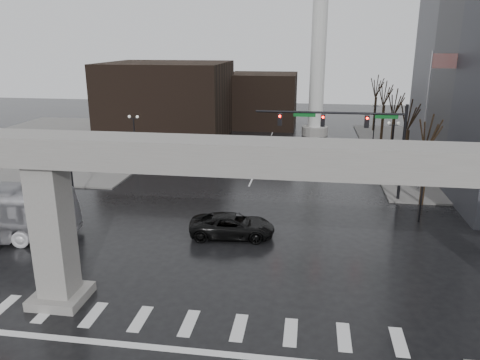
{
  "coord_description": "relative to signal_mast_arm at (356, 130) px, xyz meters",
  "views": [
    {
      "loc": [
        5.25,
        -19.66,
        12.89
      ],
      "look_at": [
        1.11,
        7.88,
        4.5
      ],
      "focal_mm": 35.0,
      "sensor_mm": 36.0,
      "label": 1
    }
  ],
  "objects": [
    {
      "name": "far_car",
      "position": [
        -15.39,
        8.69,
        -5.07
      ],
      "size": [
        2.15,
        4.6,
        1.52
      ],
      "primitive_type": "imported",
      "rotation": [
        0.0,
        0.0,
        0.08
      ],
      "color": "black",
      "rests_on": "ground"
    },
    {
      "name": "lamp_right_2",
      "position": [
        4.51,
        23.2,
        -2.36
      ],
      "size": [
        1.22,
        0.32,
        5.11
      ],
      "color": "black",
      "rests_on": "ground"
    },
    {
      "name": "building_far_mid",
      "position": [
        -10.99,
        33.2,
        -1.83
      ],
      "size": [
        10.0,
        10.0,
        8.0
      ],
      "primitive_type": "cube",
      "color": "black",
      "rests_on": "ground"
    },
    {
      "name": "tree_right_2",
      "position": [
        5.54,
        15.22,
        -2.91
      ],
      "size": [
        1.1,
        1.63,
        7.85
      ],
      "color": "black",
      "rests_on": "ground"
    },
    {
      "name": "signal_mast_arm",
      "position": [
        0.0,
        0.0,
        0.0
      ],
      "size": [
        12.12,
        0.43,
        8.0
      ],
      "color": "black",
      "rests_on": "ground"
    },
    {
      "name": "tree_right_3",
      "position": [
        5.54,
        23.22,
        -2.85
      ],
      "size": [
        1.11,
        1.66,
        8.02
      ],
      "color": "black",
      "rests_on": "ground"
    },
    {
      "name": "ground",
      "position": [
        -8.99,
        -18.8,
        -5.83
      ],
      "size": [
        160.0,
        160.0,
        0.0
      ],
      "primitive_type": "plane",
      "color": "black",
      "rests_on": "ground"
    },
    {
      "name": "tree_right_4",
      "position": [
        5.54,
        31.22,
        -2.79
      ],
      "size": [
        1.12,
        1.69,
        8.19
      ],
      "color": "black",
      "rests_on": "ground"
    },
    {
      "name": "elevated_guideway",
      "position": [
        -7.73,
        -18.8,
        1.05
      ],
      "size": [
        48.0,
        2.6,
        8.7
      ],
      "color": "gray",
      "rests_on": "ground"
    },
    {
      "name": "lamp_right_0",
      "position": [
        4.51,
        -4.8,
        -2.36
      ],
      "size": [
        1.22,
        0.32,
        5.11
      ],
      "color": "black",
      "rests_on": "ground"
    },
    {
      "name": "lamp_left_2",
      "position": [
        -22.49,
        23.2,
        -2.36
      ],
      "size": [
        1.22,
        0.32,
        5.11
      ],
      "color": "black",
      "rests_on": "ground"
    },
    {
      "name": "lamp_right_1",
      "position": [
        4.51,
        9.2,
        -2.36
      ],
      "size": [
        1.22,
        0.32,
        5.11
      ],
      "color": "black",
      "rests_on": "ground"
    },
    {
      "name": "sidewalk_nw",
      "position": [
        -34.99,
        17.2,
        -5.75
      ],
      "size": [
        28.0,
        36.0,
        0.15
      ],
      "primitive_type": "cube",
      "color": "#63615E",
      "rests_on": "ground"
    },
    {
      "name": "lamp_left_0",
      "position": [
        -22.49,
        -4.8,
        -2.36
      ],
      "size": [
        1.22,
        0.32,
        5.11
      ],
      "color": "black",
      "rests_on": "ground"
    },
    {
      "name": "building_far_left",
      "position": [
        -22.99,
        23.2,
        -0.83
      ],
      "size": [
        16.0,
        14.0,
        10.0
      ],
      "primitive_type": "cube",
      "color": "black",
      "rests_on": "ground"
    },
    {
      "name": "smokestack",
      "position": [
        -2.99,
        27.2,
        7.52
      ],
      "size": [
        3.6,
        3.6,
        30.0
      ],
      "color": "silver",
      "rests_on": "ground"
    },
    {
      "name": "tree_right_0",
      "position": [
        5.54,
        -0.78,
        -3.04
      ],
      "size": [
        1.09,
        1.58,
        7.5
      ],
      "color": "black",
      "rests_on": "ground"
    },
    {
      "name": "pickup_truck",
      "position": [
        -8.64,
        -9.45,
        -5.03
      ],
      "size": [
        5.96,
        3.18,
        1.59
      ],
      "primitive_type": "imported",
      "rotation": [
        0.0,
        0.0,
        1.67
      ],
      "color": "black",
      "rests_on": "ground"
    },
    {
      "name": "flagpole_assembly",
      "position": [
        6.3,
        3.2,
        1.7
      ],
      "size": [
        2.06,
        0.12,
        12.0
      ],
      "color": "silver",
      "rests_on": "ground"
    },
    {
      "name": "tree_right_1",
      "position": [
        5.54,
        7.22,
        -2.98
      ],
      "size": [
        1.09,
        1.61,
        7.67
      ],
      "color": "black",
      "rests_on": "ground"
    },
    {
      "name": "lamp_left_1",
      "position": [
        -22.49,
        9.2,
        -2.36
      ],
      "size": [
        1.22,
        0.32,
        5.11
      ],
      "color": "black",
      "rests_on": "ground"
    }
  ]
}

